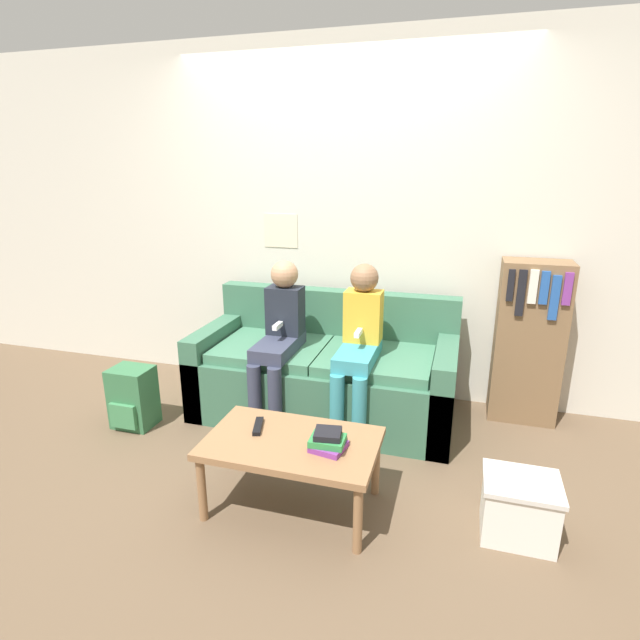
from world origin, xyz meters
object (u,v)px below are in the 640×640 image
(backpack, at_px, (133,398))
(bookshelf, at_px, (528,342))
(couch, at_px, (325,374))
(person_right, at_px, (359,341))
(tv_remote, at_px, (258,426))
(storage_box, at_px, (519,508))
(coffee_table, at_px, (292,448))
(person_left, at_px, (279,333))

(backpack, bearing_deg, bookshelf, 19.03)
(couch, xyz_separation_m, person_right, (0.28, -0.19, 0.35))
(tv_remote, xyz_separation_m, backpack, (-1.12, 0.44, -0.19))
(tv_remote, distance_m, bookshelf, 1.96)
(person_right, height_order, storage_box, person_right)
(coffee_table, bearing_deg, backpack, 159.30)
(person_left, relative_size, backpack, 2.65)
(couch, height_order, person_right, person_right)
(person_left, xyz_separation_m, person_right, (0.55, 0.00, 0.00))
(person_right, relative_size, tv_remote, 6.41)
(coffee_table, xyz_separation_m, storage_box, (1.11, 0.10, -0.19))
(person_left, xyz_separation_m, storage_box, (1.51, -0.77, -0.49))
(tv_remote, relative_size, storage_box, 0.49)
(coffee_table, xyz_separation_m, person_left, (-0.39, 0.87, 0.29))
(coffee_table, distance_m, storage_box, 1.13)
(couch, relative_size, backpack, 4.29)
(coffee_table, height_order, person_right, person_right)
(couch, relative_size, coffee_table, 2.05)
(tv_remote, xyz_separation_m, storage_box, (1.32, 0.04, -0.25))
(bookshelf, distance_m, storage_box, 1.35)
(backpack, bearing_deg, person_left, 21.48)
(coffee_table, relative_size, storage_box, 2.48)
(couch, xyz_separation_m, backpack, (-1.20, -0.56, -0.09))
(person_right, distance_m, tv_remote, 0.91)
(person_left, bearing_deg, tv_remote, -77.15)
(couch, xyz_separation_m, person_left, (-0.27, -0.19, 0.34))
(couch, height_order, person_left, person_left)
(person_left, distance_m, backpack, 1.09)
(storage_box, bearing_deg, person_right, 141.33)
(person_right, xyz_separation_m, storage_box, (0.96, -0.77, -0.49))
(couch, relative_size, storage_box, 5.09)
(person_left, distance_m, bookshelf, 1.70)
(coffee_table, xyz_separation_m, tv_remote, (-0.21, 0.06, 0.06))
(tv_remote, relative_size, bookshelf, 0.16)
(coffee_table, bearing_deg, storage_box, 5.19)
(person_left, height_order, bookshelf, bookshelf)
(bookshelf, height_order, storage_box, bookshelf)
(person_left, bearing_deg, couch, 35.37)
(person_right, bearing_deg, backpack, -166.06)
(person_right, bearing_deg, bookshelf, 25.56)
(tv_remote, bearing_deg, couch, 68.88)
(person_right, xyz_separation_m, bookshelf, (1.07, 0.51, -0.07))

